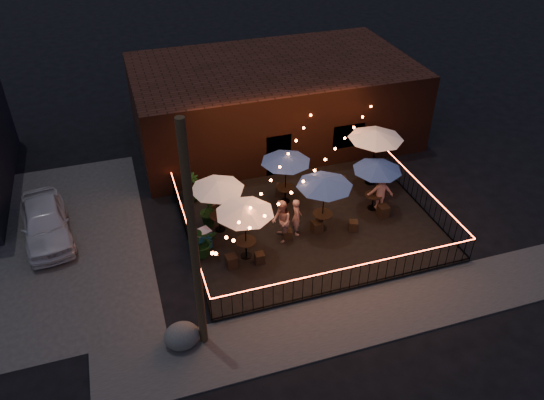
{
  "coord_description": "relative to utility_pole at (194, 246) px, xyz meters",
  "views": [
    {
      "loc": [
        -6.79,
        -14.13,
        13.66
      ],
      "look_at": [
        -1.49,
        2.4,
        1.38
      ],
      "focal_mm": 35.0,
      "sensor_mm": 36.0,
      "label": 1
    }
  ],
  "objects": [
    {
      "name": "bistro_chair_10",
      "position": [
        7.81,
        6.73,
        -3.62
      ],
      "size": [
        0.44,
        0.44,
        0.46
      ],
      "primitive_type": "cube",
      "rotation": [
        0.0,
        0.0,
        -0.16
      ],
      "color": "black",
      "rests_on": "patio"
    },
    {
      "name": "patron_c",
      "position": [
        8.64,
        4.69,
        -2.96
      ],
      "size": [
        1.27,
        0.92,
        1.77
      ],
      "primitive_type": "imported",
      "rotation": [
        0.0,
        0.0,
        2.89
      ],
      "color": "tan",
      "rests_on": "patio"
    },
    {
      "name": "potted_shrub_c",
      "position": [
        1.06,
        7.75,
        -3.19
      ],
      "size": [
        0.95,
        0.95,
        1.32
      ],
      "primitive_type": "imported",
      "rotation": [
        0.0,
        0.0,
        -0.37
      ],
      "color": "#124012",
      "rests_on": "patio"
    },
    {
      "name": "cafe_table_4",
      "position": [
        8.38,
        4.76,
        -1.78
      ],
      "size": [
        2.19,
        2.19,
        2.27
      ],
      "rotation": [
        0.0,
        0.0,
        0.07
      ],
      "color": "black",
      "rests_on": "patio"
    },
    {
      "name": "utility_pole",
      "position": [
        0.0,
        0.0,
        0.0
      ],
      "size": [
        0.26,
        0.26,
        8.0
      ],
      "primitive_type": "cylinder",
      "color": "#3B2918",
      "rests_on": "ground"
    },
    {
      "name": "parking_lot",
      "position": [
        -6.6,
        6.6,
        -3.99
      ],
      "size": [
        11.0,
        12.0,
        0.02
      ],
      "primitive_type": "cube",
      "color": "#3C3937",
      "rests_on": "ground"
    },
    {
      "name": "bistro_chair_7",
      "position": [
        6.87,
        6.89,
        -3.59
      ],
      "size": [
        0.56,
        0.56,
        0.51
      ],
      "primitive_type": "cube",
      "rotation": [
        0.0,
        0.0,
        2.76
      ],
      "color": "black",
      "rests_on": "patio"
    },
    {
      "name": "fence_left",
      "position": [
        0.4,
        4.6,
        -3.34
      ],
      "size": [
        0.04,
        8.0,
        1.04
      ],
      "rotation": [
        0.0,
        0.0,
        1.57
      ],
      "color": "black",
      "rests_on": "patio"
    },
    {
      "name": "fence_front",
      "position": [
        5.4,
        0.6,
        -3.34
      ],
      "size": [
        10.0,
        0.04,
        1.04
      ],
      "color": "black",
      "rests_on": "patio"
    },
    {
      "name": "bistro_chair_9",
      "position": [
        8.55,
        4.12,
        -3.6
      ],
      "size": [
        0.44,
        0.44,
        0.51
      ],
      "primitive_type": "cube",
      "rotation": [
        0.0,
        0.0,
        3.16
      ],
      "color": "black",
      "rests_on": "patio"
    },
    {
      "name": "patio",
      "position": [
        5.4,
        4.6,
        -3.92
      ],
      "size": [
        10.0,
        8.0,
        0.15
      ],
      "primitive_type": "cube",
      "color": "black",
      "rests_on": "ground"
    },
    {
      "name": "cooler",
      "position": [
        0.9,
        4.4,
        -3.43
      ],
      "size": [
        0.75,
        0.65,
        0.83
      ],
      "rotation": [
        0.0,
        0.0,
        0.37
      ],
      "color": "#165A9E",
      "rests_on": "patio"
    },
    {
      "name": "cafe_table_1",
      "position": [
        1.78,
        5.31,
        -1.71
      ],
      "size": [
        2.26,
        2.26,
        2.35
      ],
      "rotation": [
        0.0,
        0.0,
        -0.06
      ],
      "color": "black",
      "rests_on": "patio"
    },
    {
      "name": "bistro_chair_0",
      "position": [
        1.69,
        3.04,
        -3.61
      ],
      "size": [
        0.43,
        0.43,
        0.48
      ],
      "primitive_type": "cube",
      "rotation": [
        0.0,
        0.0,
        0.07
      ],
      "color": "black",
      "rests_on": "patio"
    },
    {
      "name": "cafe_table_3",
      "position": [
        4.97,
        6.4,
        -1.7
      ],
      "size": [
        2.24,
        2.24,
        2.35
      ],
      "rotation": [
        0.0,
        0.0,
        -0.05
      ],
      "color": "black",
      "rests_on": "patio"
    },
    {
      "name": "potted_shrub_b",
      "position": [
        1.48,
        5.78,
        -3.12
      ],
      "size": [
        0.98,
        0.9,
        1.46
      ],
      "primitive_type": "imported",
      "rotation": [
        0.0,
        0.0,
        0.38
      ],
      "color": "#133A0E",
      "rests_on": "patio"
    },
    {
      "name": "bistro_chair_8",
      "position": [
        6.95,
        3.64,
        -3.64
      ],
      "size": [
        0.46,
        0.46,
        0.42
      ],
      "primitive_type": "cube",
      "rotation": [
        0.0,
        0.0,
        -0.37
      ],
      "color": "black",
      "rests_on": "patio"
    },
    {
      "name": "sidewalk",
      "position": [
        5.4,
        -0.65,
        -3.98
      ],
      "size": [
        18.0,
        2.5,
        0.05
      ],
      "primitive_type": "cube",
      "color": "#3C3937",
      "rests_on": "ground"
    },
    {
      "name": "patron_a",
      "position": [
        4.67,
        4.17,
        -3.04
      ],
      "size": [
        0.49,
        0.65,
        1.63
      ],
      "primitive_type": "imported",
      "rotation": [
        0.0,
        0.0,
        1.4
      ],
      "color": "tan",
      "rests_on": "patio"
    },
    {
      "name": "patron_b",
      "position": [
        3.95,
        3.95,
        -2.94
      ],
      "size": [
        0.77,
        0.95,
        1.83
      ],
      "primitive_type": "imported",
      "rotation": [
        0.0,
        0.0,
        -1.67
      ],
      "color": "#E0A895",
      "rests_on": "patio"
    },
    {
      "name": "bistro_chair_6",
      "position": [
        4.96,
        7.0,
        -3.61
      ],
      "size": [
        0.53,
        0.53,
        0.48
      ],
      "primitive_type": "cube",
      "rotation": [
        0.0,
        0.0,
        -0.43
      ],
      "color": "black",
      "rests_on": "patio"
    },
    {
      "name": "bistro_chair_1",
      "position": [
        2.76,
        2.92,
        -3.65
      ],
      "size": [
        0.36,
        0.36,
        0.41
      ],
      "primitive_type": "cube",
      "rotation": [
        0.0,
        0.0,
        3.11
      ],
      "color": "black",
      "rests_on": "patio"
    },
    {
      "name": "potted_shrub_a",
      "position": [
        0.8,
        4.0,
        -3.21
      ],
      "size": [
        1.21,
        1.07,
        1.27
      ],
      "primitive_type": "imported",
      "rotation": [
        0.0,
        0.0,
        0.07
      ],
      "color": "#10370D",
      "rests_on": "patio"
    },
    {
      "name": "cafe_table_0",
      "position": [
        2.37,
        3.41,
        -1.65
      ],
      "size": [
        2.63,
        2.63,
        2.41
      ],
      "rotation": [
        0.0,
        0.0,
        0.23
      ],
      "color": "black",
      "rests_on": "patio"
    },
    {
      "name": "bistro_chair_3",
      "position": [
        2.62,
        6.33,
        -3.6
      ],
      "size": [
        0.48,
        0.48,
        0.51
      ],
      "primitive_type": "cube",
      "rotation": [
        0.0,
        0.0,
        3.01
      ],
      "color": "black",
      "rests_on": "patio"
    },
    {
      "name": "ground",
      "position": [
        5.4,
        2.6,
        -4.0
      ],
      "size": [
        110.0,
        110.0,
        0.0
      ],
      "primitive_type": "plane",
      "color": "black",
      "rests_on": "ground"
    },
    {
      "name": "cafe_table_2",
      "position": [
        5.77,
        4.11,
        -1.61
      ],
      "size": [
        2.71,
        2.71,
        2.46
      ],
      "rotation": [
        0.0,
        0.0,
        -0.25
      ],
      "color": "black",
      "rests_on": "patio"
    },
    {
      "name": "bistro_chair_4",
      "position": [
        4.21,
        3.92,
        -3.64
      ],
      "size": [
        0.4,
        0.4,
        0.42
      ],
      "primitive_type": "cube",
      "rotation": [
        0.0,
        0.0,
        -0.13
      ],
      "color": "black",
      "rests_on": "patio"
    },
    {
      "name": "bistro_chair_5",
      "position": [
        5.5,
        4.0,
        -3.61
      ],
      "size": [
        0.45,
        0.45,
        0.48
      ],
      "primitive_type": "cube",
      "rotation": [
        0.0,
        0.0,
        3.25
      ],
      "color": "black",
      "rests_on": "patio"
    },
    {
      "name": "boulder",
      "position": [
        -0.69,
        0.06,
        -3.6
      ],
      "size": [
        1.2,
        1.1,
        0.79
      ],
      "primitive_type": "ellipsoid",
      "rotation": [
        0.0,
        0.0,
        0.27
      ],
      "color": "#4C4C47",
      "rests_on": "ground"
    },
    {
      "name": "brick_building",
      "position": [
        6.4,
        12.59,
        -2.0
      ],
      "size": [
        14.0,
        8.0,
        4.0
      ],
      "color": "#34180E",
      "rests_on": "ground"
    },
    {
      "name": "bistro_chair_2",
      "position": [
        1.78,
        6.6,
        -3.63
      ],
      "size": [
        0.48,
        0.48,
        0.45
      ],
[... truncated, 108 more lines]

